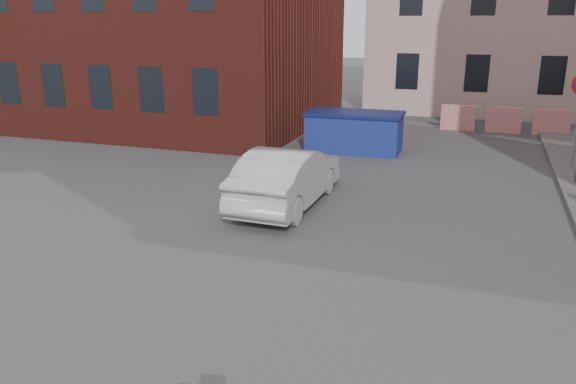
% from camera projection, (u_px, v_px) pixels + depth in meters
% --- Properties ---
extents(ground, '(120.00, 120.00, 0.00)m').
position_uv_depth(ground, '(254.00, 273.00, 9.66)').
color(ground, '#38383A').
rests_on(ground, ground).
extents(far_building, '(6.00, 6.00, 8.00)m').
position_uv_depth(far_building, '(92.00, 24.00, 34.71)').
color(far_building, maroon).
rests_on(far_building, ground).
extents(barriers, '(4.70, 0.18, 1.00)m').
position_uv_depth(barriers, '(503.00, 120.00, 21.71)').
color(barriers, red).
rests_on(barriers, ground).
extents(dumpster, '(3.16, 1.68, 1.31)m').
position_uv_depth(dumpster, '(354.00, 131.00, 18.58)').
color(dumpster, navy).
rests_on(dumpster, ground).
extents(silver_car, '(1.49, 4.19, 1.38)m').
position_uv_depth(silver_car, '(287.00, 176.00, 13.07)').
color(silver_car, '#B4B7BC').
rests_on(silver_car, ground).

